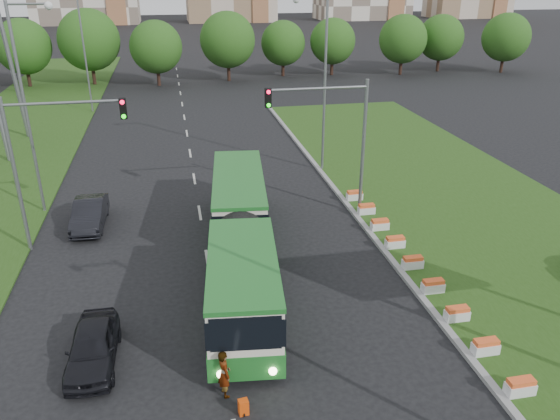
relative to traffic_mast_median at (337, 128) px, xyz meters
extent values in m
plane|color=black|center=(-4.78, -10.00, -5.35)|extent=(360.00, 360.00, 0.00)
cube|color=#254714|center=(8.22, -2.00, -5.27)|extent=(14.00, 60.00, 0.15)
cube|color=gray|center=(1.27, -2.00, -5.26)|extent=(0.30, 60.00, 0.18)
cylinder|color=gray|center=(1.62, 0.00, -1.35)|extent=(0.20, 0.20, 8.00)
cylinder|color=gray|center=(-1.13, 0.00, 2.25)|extent=(5.50, 0.14, 0.14)
cube|color=black|center=(-3.88, 0.00, 1.85)|extent=(0.32, 0.32, 1.00)
cylinder|color=gray|center=(-16.78, -1.00, -1.35)|extent=(0.20, 0.20, 8.00)
cylinder|color=gray|center=(-14.03, -1.00, 2.25)|extent=(5.50, 0.14, 0.14)
cube|color=black|center=(-11.28, -1.00, 1.85)|extent=(0.32, 0.32, 1.00)
cube|color=silver|center=(-6.27, -10.09, -3.52)|extent=(2.61, 7.21, 2.82)
cube|color=silver|center=(-6.27, -0.84, -3.52)|extent=(2.61, 8.78, 2.82)
cylinder|color=black|center=(-6.27, -5.86, -3.57)|extent=(2.61, 1.31, 2.61)
cube|color=#1E6B25|center=(-6.27, -10.09, -4.46)|extent=(2.70, 7.26, 0.99)
cube|color=#1E6B25|center=(-6.27, -0.84, -4.46)|extent=(2.70, 8.83, 0.99)
cube|color=black|center=(-6.27, -10.09, -3.05)|extent=(2.70, 7.26, 1.10)
cube|color=black|center=(-6.27, -0.84, -3.05)|extent=(2.70, 8.83, 1.10)
imported|color=black|center=(-12.48, -11.09, -4.62)|extent=(1.82, 4.30, 1.45)
imported|color=black|center=(-13.99, 1.35, -4.58)|extent=(1.74, 4.70, 1.53)
imported|color=gray|center=(-7.91, -13.70, -4.45)|extent=(0.57, 0.74, 1.79)
cube|color=#E4460C|center=(-7.41, -14.71, -5.08)|extent=(0.32, 0.27, 0.55)
cylinder|color=black|center=(-7.41, -14.85, -5.29)|extent=(0.04, 0.13, 0.13)
camera|label=1|loc=(-8.94, -28.44, 8.01)|focal=35.00mm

